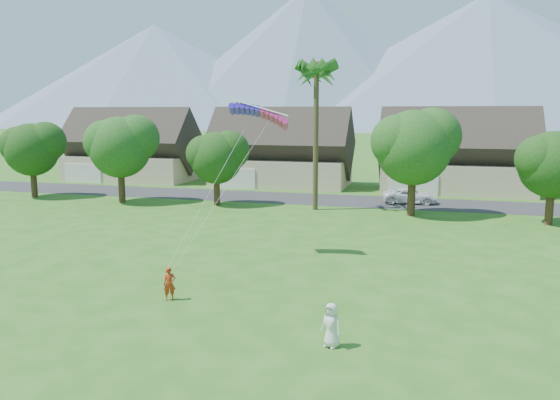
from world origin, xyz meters
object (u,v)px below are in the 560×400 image
(kite_flyer, at_px, (169,284))
(parked_car, at_px, (410,196))
(parafoil_kite, at_px, (260,112))
(watcher, at_px, (331,325))

(kite_flyer, height_order, parked_car, kite_flyer)
(parked_car, relative_size, parafoil_kite, 1.38)
(kite_flyer, relative_size, watcher, 0.93)
(parked_car, bearing_deg, parafoil_kite, 154.71)
(watcher, distance_m, parked_car, 32.48)
(watcher, height_order, parked_car, watcher)
(kite_flyer, bearing_deg, parked_car, 39.19)
(kite_flyer, height_order, parafoil_kite, parafoil_kite)
(watcher, bearing_deg, kite_flyer, -178.64)
(watcher, xyz_separation_m, parked_car, (1.46, 32.45, -0.13))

